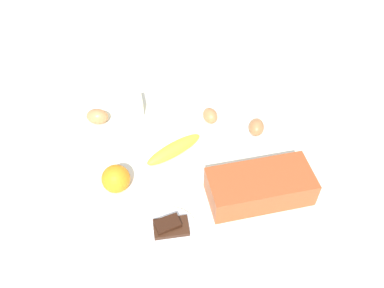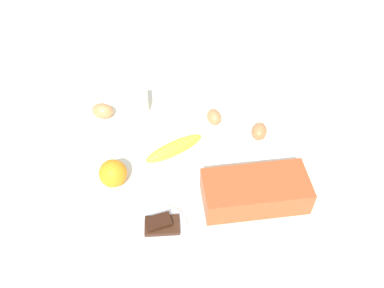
{
  "view_description": "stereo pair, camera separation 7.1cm",
  "coord_description": "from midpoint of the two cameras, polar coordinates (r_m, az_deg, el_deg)",
  "views": [
    {
      "loc": [
        0.05,
        0.8,
        0.93
      ],
      "look_at": [
        0.0,
        0.0,
        0.04
      ],
      "focal_mm": 38.17,
      "sensor_mm": 36.0,
      "label": 1
    },
    {
      "loc": [
        -0.02,
        0.8,
        0.93
      ],
      "look_at": [
        0.0,
        0.0,
        0.04
      ],
      "focal_mm": 38.17,
      "sensor_mm": 36.0,
      "label": 2
    }
  ],
  "objects": [
    {
      "name": "butter_block",
      "position": [
        1.36,
        -10.34,
        5.41
      ],
      "size": [
        0.1,
        0.08,
        0.06
      ],
      "primitive_type": "cube",
      "rotation": [
        0.0,
        0.0,
        0.15
      ],
      "color": "#F4EDB2",
      "rests_on": "ground_plane"
    },
    {
      "name": "banana",
      "position": [
        1.21,
        -4.18,
        -0.91
      ],
      "size": [
        0.18,
        0.14,
        0.04
      ],
      "primitive_type": "ellipsoid",
      "rotation": [
        0.0,
        0.0,
        3.73
      ],
      "color": "yellow",
      "rests_on": "ground_plane"
    },
    {
      "name": "loaf_pan",
      "position": [
        1.11,
        7.68,
        -5.91
      ],
      "size": [
        0.3,
        0.17,
        0.08
      ],
      "rotation": [
        0.0,
        0.0,
        0.16
      ],
      "color": "#9E4723",
      "rests_on": "ground_plane"
    },
    {
      "name": "sugar_bowl",
      "position": [
        1.36,
        6.66,
        6.16
      ],
      "size": [
        0.14,
        0.14,
        0.07
      ],
      "color": "white",
      "rests_on": "ground_plane"
    },
    {
      "name": "egg_beside_bowl",
      "position": [
        1.35,
        -14.56,
        3.7
      ],
      "size": [
        0.08,
        0.06,
        0.05
      ],
      "primitive_type": "ellipsoid",
      "rotation": [
        0.0,
        1.57,
        6.14
      ],
      "color": "#B77C4B",
      "rests_on": "ground_plane"
    },
    {
      "name": "orange_fruit",
      "position": [
        1.15,
        -12.34,
        -4.82
      ],
      "size": [
        0.08,
        0.08,
        0.08
      ],
      "primitive_type": "sphere",
      "color": "orange",
      "rests_on": "ground_plane"
    },
    {
      "name": "egg_near_butter",
      "position": [
        1.31,
        1.01,
        3.95
      ],
      "size": [
        0.06,
        0.07,
        0.05
      ],
      "primitive_type": "ellipsoid",
      "rotation": [
        0.0,
        1.57,
        5.06
      ],
      "color": "#AE7647",
      "rests_on": "ground_plane"
    },
    {
      "name": "egg_loose",
      "position": [
        1.28,
        7.44,
        2.31
      ],
      "size": [
        0.06,
        0.07,
        0.05
      ],
      "primitive_type": "ellipsoid",
      "rotation": [
        0.0,
        1.57,
        4.54
      ],
      "color": "#A36D42",
      "rests_on": "ground_plane"
    },
    {
      "name": "flour_bowl",
      "position": [
        1.38,
        -1.26,
        7.46
      ],
      "size": [
        0.14,
        0.14,
        0.07
      ],
      "color": "white",
      "rests_on": "ground_plane"
    },
    {
      "name": "chocolate_plate",
      "position": [
        1.07,
        -4.9,
        -11.74
      ],
      "size": [
        0.13,
        0.13,
        0.03
      ],
      "color": "white",
      "rests_on": "ground_plane"
    },
    {
      "name": "ground_plane",
      "position": [
        1.24,
        -1.63,
        -1.6
      ],
      "size": [
        2.4,
        2.4,
        0.02
      ],
      "primitive_type": "cube",
      "color": "silver"
    }
  ]
}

